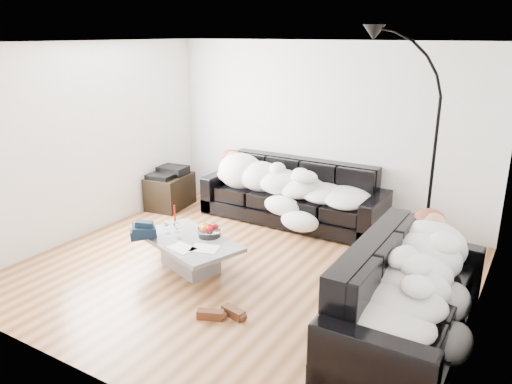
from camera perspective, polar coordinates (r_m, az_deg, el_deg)
The scene contains 24 objects.
ground at distance 6.00m, azimuth -1.50°, elevation -8.97°, with size 5.00×5.00×0.00m, color brown.
wall_back at distance 7.48m, azimuth 7.80°, elevation 6.84°, with size 5.00×0.02×2.60m, color silver.
wall_left at distance 7.17m, azimuth -18.76°, elevation 5.58°, with size 0.02×4.50×2.60m, color silver.
wall_right at distance 4.73m, azimuth 24.80°, elevation -1.12°, with size 0.02×4.50×2.60m, color silver.
ceiling at distance 5.36m, azimuth -1.73°, elevation 16.71°, with size 5.00×5.00×0.00m, color white.
sofa_back at distance 7.38m, azimuth 4.20°, elevation -0.05°, with size 2.72×0.94×0.89m, color black.
sofa_right at distance 4.79m, azimuth 17.12°, elevation -11.02°, with size 2.25×0.96×0.91m, color black.
sleeper_back at distance 7.28m, azimuth 4.05°, elevation 1.38°, with size 2.30×0.79×0.46m, color white, non-canonical shape.
sleeper_right at distance 4.70m, azimuth 17.34°, elevation -8.87°, with size 1.93×0.81×0.47m, color white, non-canonical shape.
teal_cushion at distance 5.31m, azimuth 18.67°, elevation -5.10°, with size 0.36×0.30×0.20m, color #0A4347.
coffee_table at distance 6.04m, azimuth -7.55°, elevation -7.01°, with size 1.26×0.74×0.37m, color #939699.
fruit_bowl at distance 6.00m, azimuth -5.38°, elevation -4.28°, with size 0.28×0.28×0.17m, color white.
wine_glass_a at distance 6.16m, azimuth -8.99°, elevation -3.90°, with size 0.07×0.07×0.16m, color white.
wine_glass_b at distance 6.14m, azimuth -10.08°, elevation -3.98°, with size 0.07×0.07×0.17m, color white.
wine_glass_c at distance 5.97m, azimuth -8.82°, elevation -4.45°, with size 0.08×0.08×0.19m, color white.
candle_left at distance 6.37m, azimuth -9.25°, elevation -2.66°, with size 0.05×0.05×0.26m, color maroon.
candle_right at distance 6.37m, azimuth -9.28°, elevation -2.82°, with size 0.04×0.04×0.23m, color maroon.
newspaper_a at distance 5.69m, azimuth -5.87°, elevation -6.42°, with size 0.31×0.24×0.01m, color silver.
newspaper_b at distance 5.74m, azimuth -8.49°, elevation -6.32°, with size 0.31×0.22×0.01m, color silver.
navy_jacket at distance 6.05m, azimuth -13.00°, elevation -3.73°, with size 0.32×0.27×0.16m, color black, non-canonical shape.
shoes at distance 5.09m, azimuth -4.00°, elevation -13.65°, with size 0.44×0.32×0.10m, color #472311, non-canonical shape.
av_cabinet at distance 8.14m, azimuth -9.80°, elevation 0.09°, with size 0.52×0.76×0.52m, color black.
stereo at distance 8.05m, azimuth -9.92°, elevation 2.31°, with size 0.44×0.34×0.13m, color black.
floor_lamp at distance 6.32m, azimuth 19.61°, elevation 3.24°, with size 0.89×0.36×2.45m, color black, non-canonical shape.
Camera 1 is at (2.90, -4.50, 2.70)m, focal length 35.00 mm.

